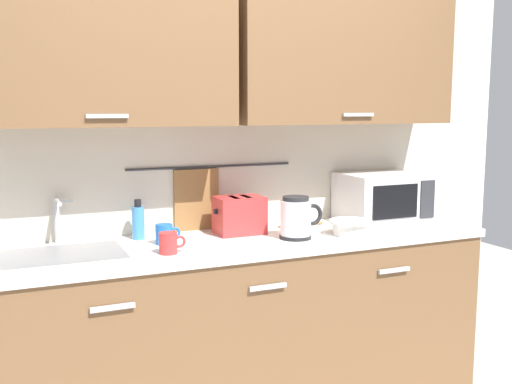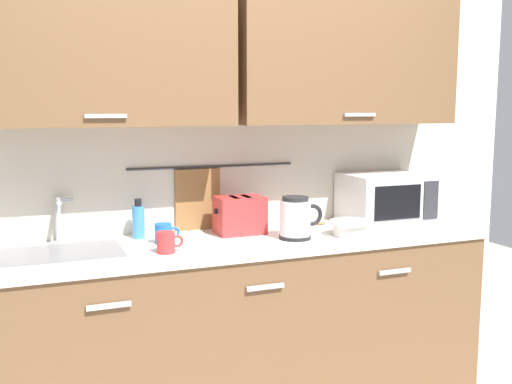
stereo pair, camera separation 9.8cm
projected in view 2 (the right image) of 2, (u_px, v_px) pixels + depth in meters
The scene contains 11 objects.
counter_unit at pixel (239, 325), 2.98m from camera, with size 2.53×0.64×0.90m.
back_wall_assembly at pixel (225, 110), 3.05m from camera, with size 3.70×0.41×2.50m.
sink_faucet at pixel (58, 213), 2.80m from camera, with size 0.09×0.17×0.22m.
microwave at pixel (385, 198), 3.33m from camera, with size 0.46×0.35×0.27m.
electric_kettle at pixel (296, 218), 2.89m from camera, with size 0.23×0.16×0.21m.
dish_soap_bottle at pixel (139, 221), 2.90m from camera, with size 0.06×0.06×0.20m.
mug_near_sink at pixel (164, 233), 2.80m from camera, with size 0.12×0.08×0.09m.
mixing_bowl at pixel (350, 227), 2.97m from camera, with size 0.21×0.21×0.08m.
toaster at pixel (240, 215), 3.01m from camera, with size 0.26×0.17×0.19m.
mug_by_kettle at pixel (166, 242), 2.61m from camera, with size 0.12×0.08×0.09m.
wooden_spoon at pixel (309, 224), 3.23m from camera, with size 0.28×0.04×0.01m.
Camera 2 is at (-0.99, -2.38, 1.54)m, focal length 41.71 mm.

